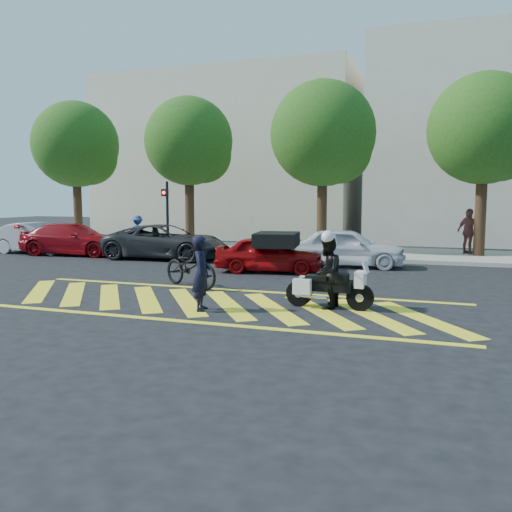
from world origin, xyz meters
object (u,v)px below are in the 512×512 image
(officer_moto, at_px, (327,273))
(parked_left, at_px, (74,239))
(officer_bike, at_px, (201,273))
(red_convertible, at_px, (269,254))
(parked_mid_right, at_px, (346,247))
(bicycle, at_px, (191,267))
(parked_far_left, at_px, (38,238))
(parked_mid_left, at_px, (166,242))
(police_motorcycle, at_px, (328,287))

(officer_moto, relative_size, parked_left, 0.35)
(officer_bike, height_order, red_convertible, officer_bike)
(parked_left, height_order, parked_mid_right, parked_mid_right)
(bicycle, relative_size, parked_left, 0.46)
(officer_bike, bearing_deg, parked_far_left, 37.63)
(officer_bike, relative_size, parked_mid_right, 0.40)
(officer_bike, distance_m, officer_moto, 2.84)
(red_convertible, bearing_deg, parked_mid_left, 57.27)
(bicycle, xyz_separation_m, red_convertible, (1.16, 3.52, 0.05))
(officer_moto, bearing_deg, parked_mid_right, -170.17)
(police_motorcycle, height_order, parked_left, parked_left)
(bicycle, bearing_deg, red_convertible, 7.04)
(red_convertible, relative_size, parked_mid_right, 0.87)
(police_motorcycle, bearing_deg, parked_left, 152.74)
(parked_left, distance_m, parked_mid_left, 4.51)
(parked_far_left, distance_m, parked_mid_left, 6.44)
(parked_mid_right, bearing_deg, parked_mid_left, 82.77)
(officer_bike, height_order, parked_left, officer_bike)
(parked_far_left, bearing_deg, officer_bike, -126.78)
(red_convertible, height_order, parked_mid_left, parked_mid_left)
(police_motorcycle, height_order, officer_moto, officer_moto)
(red_convertible, relative_size, parked_left, 0.76)
(bicycle, bearing_deg, parked_left, 81.08)
(officer_bike, relative_size, police_motorcycle, 0.82)
(parked_mid_left, bearing_deg, bicycle, -147.79)
(parked_mid_left, bearing_deg, police_motorcycle, -134.42)
(red_convertible, bearing_deg, parked_far_left, 69.89)
(parked_mid_right, bearing_deg, officer_moto, 179.70)
(bicycle, distance_m, police_motorcycle, 4.57)
(officer_bike, height_order, parked_far_left, officer_bike)
(officer_bike, height_order, police_motorcycle, officer_bike)
(police_motorcycle, height_order, red_convertible, red_convertible)
(parked_mid_right, bearing_deg, parked_left, 82.77)
(officer_bike, xyz_separation_m, parked_far_left, (-12.13, 8.61, -0.15))
(police_motorcycle, distance_m, officer_moto, 0.33)
(police_motorcycle, distance_m, parked_left, 14.80)
(bicycle, height_order, officer_moto, officer_moto)
(parked_mid_left, distance_m, parked_mid_right, 7.37)
(bicycle, relative_size, parked_mid_right, 0.52)
(parked_far_left, distance_m, parked_mid_right, 13.81)
(police_motorcycle, bearing_deg, red_convertible, 123.92)
(parked_far_left, xyz_separation_m, parked_mid_right, (13.81, 0.00, 0.02))
(red_convertible, distance_m, parked_far_left, 11.84)
(red_convertible, bearing_deg, officer_moto, -158.14)
(parked_mid_left, bearing_deg, parked_far_left, 87.47)
(bicycle, bearing_deg, officer_moto, -85.74)
(officer_moto, relative_size, red_convertible, 0.46)
(red_convertible, distance_m, parked_left, 9.96)
(officer_moto, xyz_separation_m, red_convertible, (-3.09, 5.16, -0.21))
(officer_moto, height_order, parked_mid_left, officer_moto)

